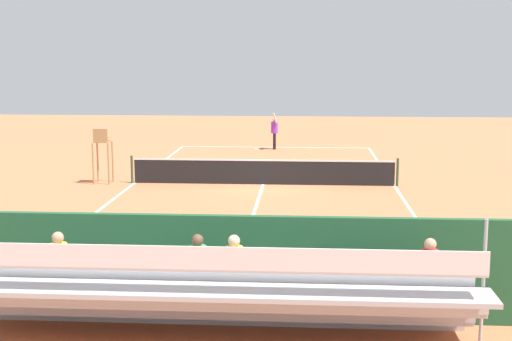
{
  "coord_description": "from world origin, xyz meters",
  "views": [
    {
      "loc": [
        -1.56,
        26.89,
        4.98
      ],
      "look_at": [
        0.0,
        4.0,
        1.2
      ],
      "focal_mm": 50.05,
      "sensor_mm": 36.0,
      "label": 1
    }
  ],
  "objects_px": {
    "tennis_net": "(263,172)",
    "tennis_ball_near": "(307,153)",
    "umpire_chair": "(102,150)",
    "tennis_racket": "(257,149)",
    "tennis_player": "(275,130)",
    "courtside_bench": "(361,280)",
    "bleacher_stand": "(218,295)",
    "equipment_bag": "(277,299)"
  },
  "relations": [
    {
      "from": "tennis_net",
      "to": "tennis_ball_near",
      "type": "xyz_separation_m",
      "value": [
        -1.7,
        -8.47,
        -0.47
      ]
    },
    {
      "from": "umpire_chair",
      "to": "tennis_racket",
      "type": "bearing_deg",
      "value": -117.43
    },
    {
      "from": "tennis_player",
      "to": "umpire_chair",
      "type": "bearing_deg",
      "value": 59.2
    },
    {
      "from": "courtside_bench",
      "to": "tennis_racket",
      "type": "xyz_separation_m",
      "value": [
        3.61,
        -23.31,
        -0.54
      ]
    },
    {
      "from": "tennis_net",
      "to": "tennis_player",
      "type": "relative_size",
      "value": 5.35
    },
    {
      "from": "tennis_net",
      "to": "bleacher_stand",
      "type": "distance_m",
      "value": 15.33
    },
    {
      "from": "tennis_net",
      "to": "bleacher_stand",
      "type": "bearing_deg",
      "value": 90.48
    },
    {
      "from": "umpire_chair",
      "to": "tennis_ball_near",
      "type": "distance_m",
      "value": 11.78
    },
    {
      "from": "bleacher_stand",
      "to": "tennis_ball_near",
      "type": "xyz_separation_m",
      "value": [
        -1.57,
        -23.79,
        -0.88
      ]
    },
    {
      "from": "umpire_chair",
      "to": "tennis_net",
      "type": "bearing_deg",
      "value": -178.38
    },
    {
      "from": "courtside_bench",
      "to": "equipment_bag",
      "type": "height_order",
      "value": "courtside_bench"
    },
    {
      "from": "bleacher_stand",
      "to": "tennis_player",
      "type": "xyz_separation_m",
      "value": [
        0.12,
        -25.56,
        0.1
      ]
    },
    {
      "from": "courtside_bench",
      "to": "tennis_ball_near",
      "type": "bearing_deg",
      "value": -87.33
    },
    {
      "from": "tennis_net",
      "to": "tennis_ball_near",
      "type": "bearing_deg",
      "value": -101.34
    },
    {
      "from": "umpire_chair",
      "to": "courtside_bench",
      "type": "distance_m",
      "value": 15.86
    },
    {
      "from": "tennis_net",
      "to": "tennis_racket",
      "type": "height_order",
      "value": "tennis_net"
    },
    {
      "from": "tennis_net",
      "to": "tennis_player",
      "type": "bearing_deg",
      "value": -90.03
    },
    {
      "from": "bleacher_stand",
      "to": "umpire_chair",
      "type": "relative_size",
      "value": 4.23
    },
    {
      "from": "tennis_net",
      "to": "tennis_racket",
      "type": "bearing_deg",
      "value": -84.88
    },
    {
      "from": "tennis_racket",
      "to": "umpire_chair",
      "type": "bearing_deg",
      "value": 62.57
    },
    {
      "from": "tennis_player",
      "to": "bleacher_stand",
      "type": "bearing_deg",
      "value": 90.28
    },
    {
      "from": "bleacher_stand",
      "to": "equipment_bag",
      "type": "xyz_separation_m",
      "value": [
        -0.93,
        -1.93,
        -0.74
      ]
    },
    {
      "from": "courtside_bench",
      "to": "tennis_ball_near",
      "type": "relative_size",
      "value": 27.27
    },
    {
      "from": "tennis_net",
      "to": "equipment_bag",
      "type": "xyz_separation_m",
      "value": [
        -1.06,
        13.4,
        -0.32
      ]
    },
    {
      "from": "equipment_bag",
      "to": "tennis_net",
      "type": "bearing_deg",
      "value": -85.48
    },
    {
      "from": "tennis_net",
      "to": "tennis_racket",
      "type": "relative_size",
      "value": 17.88
    },
    {
      "from": "umpire_chair",
      "to": "tennis_racket",
      "type": "height_order",
      "value": "umpire_chair"
    },
    {
      "from": "courtside_bench",
      "to": "tennis_racket",
      "type": "relative_size",
      "value": 3.12
    },
    {
      "from": "bleacher_stand",
      "to": "umpire_chair",
      "type": "distance_m",
      "value": 16.43
    },
    {
      "from": "tennis_player",
      "to": "tennis_racket",
      "type": "height_order",
      "value": "tennis_player"
    },
    {
      "from": "umpire_chair",
      "to": "courtside_bench",
      "type": "bearing_deg",
      "value": 124.23
    },
    {
      "from": "tennis_ball_near",
      "to": "bleacher_stand",
      "type": "bearing_deg",
      "value": 86.23
    },
    {
      "from": "tennis_net",
      "to": "bleacher_stand",
      "type": "height_order",
      "value": "bleacher_stand"
    },
    {
      "from": "tennis_net",
      "to": "tennis_racket",
      "type": "distance_m",
      "value": 10.09
    },
    {
      "from": "courtside_bench",
      "to": "equipment_bag",
      "type": "bearing_deg",
      "value": 4.45
    },
    {
      "from": "tennis_racket",
      "to": "tennis_ball_near",
      "type": "bearing_deg",
      "value": 148.82
    },
    {
      "from": "tennis_net",
      "to": "tennis_player",
      "type": "height_order",
      "value": "tennis_player"
    },
    {
      "from": "tennis_player",
      "to": "tennis_racket",
      "type": "relative_size",
      "value": 3.34
    },
    {
      "from": "tennis_racket",
      "to": "tennis_ball_near",
      "type": "height_order",
      "value": "tennis_ball_near"
    },
    {
      "from": "tennis_racket",
      "to": "tennis_ball_near",
      "type": "xyz_separation_m",
      "value": [
        -2.6,
        1.57,
        0.02
      ]
    },
    {
      "from": "bleacher_stand",
      "to": "courtside_bench",
      "type": "bearing_deg",
      "value": -141.47
    },
    {
      "from": "umpire_chair",
      "to": "equipment_bag",
      "type": "relative_size",
      "value": 2.38
    }
  ]
}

